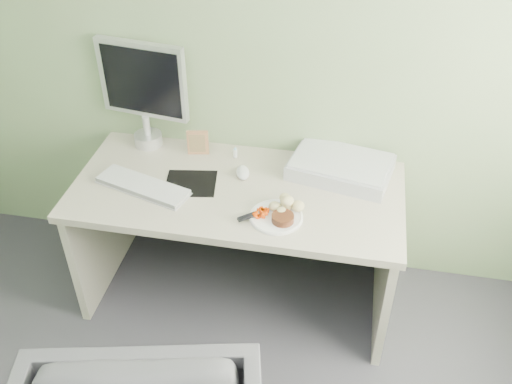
% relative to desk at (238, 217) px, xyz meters
% --- Properties ---
extents(wall_back, '(3.50, 0.00, 3.50)m').
position_rel_desk_xyz_m(wall_back, '(0.00, 0.38, 0.80)').
color(wall_back, gray).
rests_on(wall_back, floor).
extents(desk, '(1.60, 0.75, 0.73)m').
position_rel_desk_xyz_m(desk, '(0.00, 0.00, 0.00)').
color(desk, '#B1AB94').
rests_on(desk, floor).
extents(plate, '(0.24, 0.24, 0.01)m').
position_rel_desk_xyz_m(plate, '(0.22, -0.19, 0.19)').
color(plate, white).
rests_on(plate, desk).
extents(steak, '(0.12, 0.12, 0.03)m').
position_rel_desk_xyz_m(steak, '(0.26, -0.21, 0.21)').
color(steak, black).
rests_on(steak, plate).
extents(potato_pile, '(0.13, 0.10, 0.06)m').
position_rel_desk_xyz_m(potato_pile, '(0.26, -0.13, 0.23)').
color(potato_pile, tan).
rests_on(potato_pile, plate).
extents(carrot_heap, '(0.07, 0.06, 0.04)m').
position_rel_desk_xyz_m(carrot_heap, '(0.16, -0.19, 0.22)').
color(carrot_heap, '#EB4104').
rests_on(carrot_heap, plate).
extents(steak_knife, '(0.19, 0.16, 0.02)m').
position_rel_desk_xyz_m(steak_knife, '(0.12, -0.21, 0.21)').
color(steak_knife, silver).
rests_on(steak_knife, plate).
extents(mousepad, '(0.28, 0.25, 0.00)m').
position_rel_desk_xyz_m(mousepad, '(-0.23, -0.01, 0.18)').
color(mousepad, black).
rests_on(mousepad, desk).
extents(keyboard, '(0.49, 0.27, 0.02)m').
position_rel_desk_xyz_m(keyboard, '(-0.45, -0.09, 0.20)').
color(keyboard, white).
rests_on(keyboard, desk).
extents(computer_mouse, '(0.10, 0.13, 0.04)m').
position_rel_desk_xyz_m(computer_mouse, '(0.01, 0.10, 0.20)').
color(computer_mouse, white).
rests_on(computer_mouse, desk).
extents(photo_frame, '(0.11, 0.03, 0.14)m').
position_rel_desk_xyz_m(photo_frame, '(-0.26, 0.25, 0.25)').
color(photo_frame, '#9D6749').
rests_on(photo_frame, desk).
extents(eyedrop_bottle, '(0.02, 0.02, 0.06)m').
position_rel_desk_xyz_m(eyedrop_bottle, '(-0.07, 0.26, 0.21)').
color(eyedrop_bottle, white).
rests_on(eyedrop_bottle, desk).
extents(scanner, '(0.54, 0.42, 0.08)m').
position_rel_desk_xyz_m(scanner, '(0.48, 0.21, 0.22)').
color(scanner, '#BABEC2').
rests_on(scanner, desk).
extents(monitor, '(0.47, 0.15, 0.57)m').
position_rel_desk_xyz_m(monitor, '(-0.55, 0.32, 0.50)').
color(monitor, silver).
rests_on(monitor, desk).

